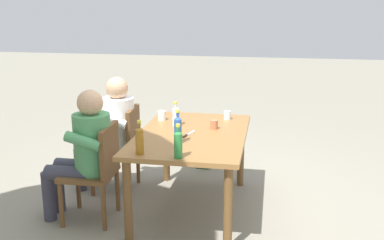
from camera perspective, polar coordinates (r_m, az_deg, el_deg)
name	(u,v)px	position (r m, az deg, el deg)	size (l,w,h in m)	color
ground_plane	(192,209)	(4.30, 0.00, -11.27)	(24.00, 24.00, 0.00)	gray
dining_table	(192,143)	(4.05, 0.00, -2.92)	(1.49, 0.96, 0.75)	olive
chair_far_right	(122,144)	(4.61, -8.82, -3.07)	(0.47, 0.47, 0.87)	brown
chair_far_left	(97,168)	(4.02, -11.91, -5.94)	(0.46, 0.46, 0.87)	brown
person_in_white_shirt	(111,128)	(4.59, -10.22, -1.02)	(0.47, 0.61, 1.18)	white
person_in_plaid_shirt	(84,149)	(4.00, -13.51, -3.59)	(0.47, 0.61, 1.18)	#4C935B
bottle_blue	(178,129)	(3.71, -1.81, -1.14)	(0.06, 0.06, 0.28)	#2D56A3
bottle_clear	(176,115)	(4.24, -2.09, 0.58)	(0.06, 0.06, 0.23)	white
bottle_amber	(140,139)	(3.47, -6.67, -2.47)	(0.06, 0.06, 0.27)	#996019
bottle_green	(178,143)	(3.36, -1.77, -2.99)	(0.06, 0.06, 0.26)	#287A38
cup_glass	(227,115)	(4.49, 4.50, 0.62)	(0.07, 0.07, 0.09)	silver
cup_white	(162,116)	(4.46, -3.86, 0.57)	(0.08, 0.08, 0.09)	white
cup_terracotta	(214,124)	(4.15, 2.82, -0.57)	(0.07, 0.07, 0.08)	#BC6B47
table_knife	(188,134)	(3.97, -0.51, -1.84)	(0.24, 0.08, 0.01)	silver
backpack_by_near_side	(205,149)	(5.34, 1.71, -3.75)	(0.31, 0.20, 0.40)	#47663D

